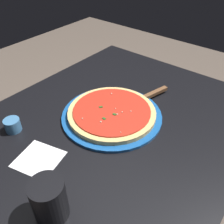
{
  "coord_description": "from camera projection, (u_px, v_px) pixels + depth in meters",
  "views": [
    {
      "loc": [
        0.53,
        0.41,
        1.28
      ],
      "look_at": [
        -0.0,
        -0.02,
        0.74
      ],
      "focal_mm": 39.57,
      "sensor_mm": 36.0,
      "label": 1
    }
  ],
  "objects": [
    {
      "name": "ground_plane",
      "position": [
        115.0,
        223.0,
        1.32
      ],
      "size": [
        5.0,
        5.0,
        0.0
      ],
      "primitive_type": "plane",
      "color": "brown"
    },
    {
      "name": "restaurant_table",
      "position": [
        117.0,
        146.0,
        0.95
      ],
      "size": [
        0.99,
        0.84,
        0.72
      ],
      "color": "black",
      "rests_on": "ground_plane"
    },
    {
      "name": "serving_plate",
      "position": [
        112.0,
        115.0,
        0.88
      ],
      "size": [
        0.36,
        0.36,
        0.01
      ],
      "primitive_type": "cylinder",
      "color": "#195199",
      "rests_on": "restaurant_table"
    },
    {
      "name": "pizza",
      "position": [
        112.0,
        112.0,
        0.87
      ],
      "size": [
        0.31,
        0.31,
        0.02
      ],
      "color": "#DBB26B",
      "rests_on": "serving_plate"
    },
    {
      "name": "pizza_server",
      "position": [
        147.0,
        97.0,
        0.95
      ],
      "size": [
        0.22,
        0.1,
        0.01
      ],
      "color": "silver",
      "rests_on": "serving_plate"
    },
    {
      "name": "cup_tall_drink",
      "position": [
        49.0,
        200.0,
        0.56
      ],
      "size": [
        0.08,
        0.08,
        0.11
      ],
      "primitive_type": "cylinder",
      "color": "black",
      "rests_on": "restaurant_table"
    },
    {
      "name": "cup_small_sauce",
      "position": [
        13.0,
        125.0,
        0.81
      ],
      "size": [
        0.05,
        0.05,
        0.04
      ],
      "primitive_type": "cylinder",
      "color": "teal",
      "rests_on": "restaurant_table"
    },
    {
      "name": "napkin_folded_right",
      "position": [
        39.0,
        159.0,
        0.72
      ],
      "size": [
        0.14,
        0.15,
        0.0
      ],
      "primitive_type": "cube",
      "rotation": [
        0.0,
        0.0,
        0.25
      ],
      "color": "white",
      "rests_on": "restaurant_table"
    }
  ]
}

